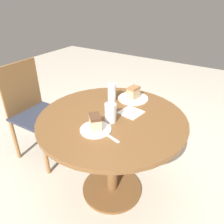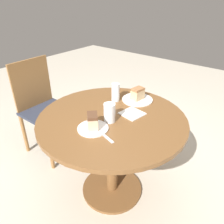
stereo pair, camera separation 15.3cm
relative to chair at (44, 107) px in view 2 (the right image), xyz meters
The scene contains 11 objects.
ground_plane 1.04m from the chair, 92.20° to the right, with size 8.00×8.00×0.00m, color beige.
table 0.91m from the chair, 92.20° to the right, with size 1.06×1.06×0.74m.
chair is the anchor object (origin of this frame).
plate_near 0.97m from the chair, 104.33° to the right, with size 0.20×0.20×0.01m.
plate_far 0.98m from the chair, 71.22° to the right, with size 0.25×0.25×0.01m.
cake_slice_near 0.98m from the chair, 104.33° to the right, with size 0.12×0.12×0.10m.
cake_slice_far 0.99m from the chair, 71.22° to the right, with size 0.11×0.08×0.10m.
glass_lemonade 0.84m from the chair, 76.27° to the right, with size 0.07×0.07×0.15m.
glass_water 0.98m from the chair, 95.46° to the right, with size 0.08×0.08×0.13m.
napkin_stack 1.03m from the chair, 84.92° to the right, with size 0.17×0.17×0.01m.
fork 1.09m from the chair, 103.48° to the right, with size 0.06×0.15×0.00m.
Camera 2 is at (-1.04, -0.84, 1.53)m, focal length 35.00 mm.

